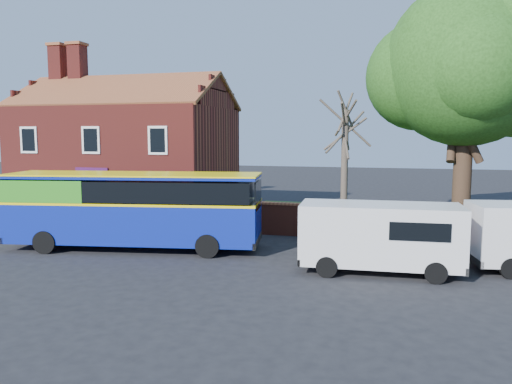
% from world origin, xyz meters
% --- Properties ---
extents(ground, '(120.00, 120.00, 0.00)m').
position_xyz_m(ground, '(0.00, 0.00, 0.00)').
color(ground, black).
rests_on(ground, ground).
extents(pavement, '(18.00, 3.50, 0.12)m').
position_xyz_m(pavement, '(-7.00, 5.75, 0.06)').
color(pavement, gray).
rests_on(pavement, ground).
extents(kerb, '(18.00, 0.15, 0.14)m').
position_xyz_m(kerb, '(-7.00, 4.00, 0.07)').
color(kerb, slate).
rests_on(kerb, ground).
extents(grass_strip, '(26.00, 12.00, 0.04)m').
position_xyz_m(grass_strip, '(13.00, 13.00, 0.02)').
color(grass_strip, '#426B28').
rests_on(grass_strip, ground).
extents(shop_building, '(12.30, 8.13, 10.50)m').
position_xyz_m(shop_building, '(-7.02, 11.50, 3.41)').
color(shop_building, maroon).
rests_on(shop_building, ground).
extents(boundary_wall, '(22.00, 0.38, 1.60)m').
position_xyz_m(boundary_wall, '(13.00, 7.00, 0.81)').
color(boundary_wall, maroon).
rests_on(boundary_wall, ground).
extents(bus, '(11.01, 4.37, 3.26)m').
position_xyz_m(bus, '(-2.03, 2.41, 1.85)').
color(bus, '#0D2098').
rests_on(bus, ground).
extents(van_near, '(5.70, 2.56, 2.45)m').
position_xyz_m(van_near, '(8.56, 1.40, 1.37)').
color(van_near, silver).
rests_on(van_near, ground).
extents(large_tree, '(10.06, 7.96, 12.27)m').
position_xyz_m(large_tree, '(12.40, 10.24, 8.04)').
color(large_tree, black).
rests_on(large_tree, ground).
extents(bare_tree, '(2.51, 2.99, 6.70)m').
position_xyz_m(bare_tree, '(6.58, 9.08, 3.44)').
color(bare_tree, '#4C4238').
rests_on(bare_tree, ground).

